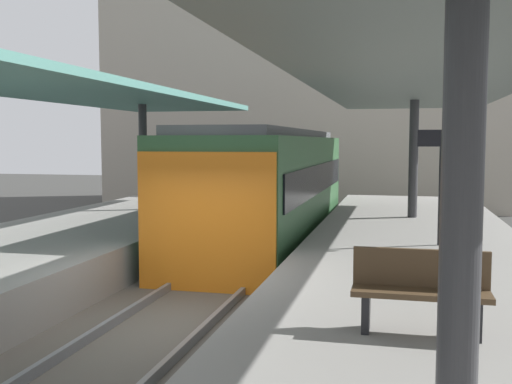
% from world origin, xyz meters
% --- Properties ---
extents(ground_plane, '(80.00, 80.00, 0.00)m').
position_xyz_m(ground_plane, '(0.00, 0.00, 0.00)').
color(ground_plane, '#383835').
extents(platform_right, '(4.40, 28.00, 1.00)m').
position_xyz_m(platform_right, '(3.80, 0.00, 0.50)').
color(platform_right, gray).
rests_on(platform_right, ground_plane).
extents(track_ballast, '(3.20, 28.00, 0.20)m').
position_xyz_m(track_ballast, '(0.00, 0.00, 0.10)').
color(track_ballast, '#59544C').
rests_on(track_ballast, ground_plane).
extents(rail_near_side, '(0.08, 28.00, 0.14)m').
position_xyz_m(rail_near_side, '(-0.72, 0.00, 0.27)').
color(rail_near_side, slate).
rests_on(rail_near_side, track_ballast).
extents(rail_far_side, '(0.08, 28.00, 0.14)m').
position_xyz_m(rail_far_side, '(0.72, 0.00, 0.27)').
color(rail_far_side, slate).
rests_on(rail_far_side, track_ballast).
extents(commuter_train, '(2.78, 11.01, 3.10)m').
position_xyz_m(commuter_train, '(0.00, 7.40, 1.73)').
color(commuter_train, '#2D5633').
rests_on(commuter_train, track_ballast).
extents(canopy_left, '(4.18, 21.00, 3.22)m').
position_xyz_m(canopy_left, '(-3.80, 1.40, 4.10)').
color(canopy_left, '#333335').
rests_on(canopy_left, platform_left).
extents(canopy_right, '(4.18, 21.00, 3.22)m').
position_xyz_m(canopy_right, '(3.80, 1.40, 4.10)').
color(canopy_right, '#333335').
rests_on(canopy_right, platform_right).
extents(platform_bench, '(1.40, 0.41, 0.86)m').
position_xyz_m(platform_bench, '(3.68, -2.16, 1.46)').
color(platform_bench, black).
rests_on(platform_bench, platform_right).
extents(platform_sign, '(0.90, 0.08, 2.21)m').
position_xyz_m(platform_sign, '(4.22, 3.41, 2.62)').
color(platform_sign, '#262628').
rests_on(platform_sign, platform_right).
extents(station_building_backdrop, '(18.00, 6.00, 11.00)m').
position_xyz_m(station_building_backdrop, '(-1.04, 20.00, 5.50)').
color(station_building_backdrop, '#A89E8E').
rests_on(station_building_backdrop, ground_plane).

